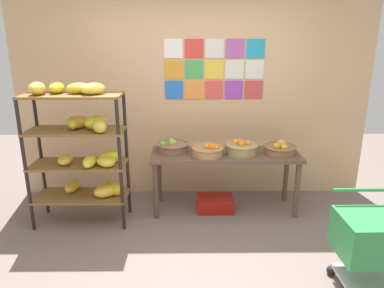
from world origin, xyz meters
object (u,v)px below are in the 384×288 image
fruit_basket_left (172,146)px  banana_shelf_unit (83,144)px  fruit_basket_right (241,147)px  fruit_basket_centre (280,148)px  display_table (225,160)px  shopping_cart (372,240)px  fruit_basket_back_left (208,150)px  produce_crate_under_table (215,204)px

fruit_basket_left → banana_shelf_unit: bearing=-158.1°
fruit_basket_right → fruit_basket_centre: size_ratio=0.98×
display_table → fruit_basket_centre: size_ratio=4.56×
display_table → shopping_cart: size_ratio=2.21×
fruit_basket_back_left → produce_crate_under_table: bearing=28.0°
fruit_basket_centre → produce_crate_under_table: (-0.73, -0.03, -0.68)m
fruit_basket_back_left → fruit_basket_right: fruit_basket_right is taller
fruit_basket_back_left → display_table: bearing=24.6°
banana_shelf_unit → fruit_basket_right: bearing=8.7°
banana_shelf_unit → display_table: 1.59m
shopping_cart → fruit_basket_centre: bearing=114.3°
banana_shelf_unit → fruit_basket_centre: 2.18m
fruit_basket_centre → produce_crate_under_table: 1.00m
fruit_basket_right → shopping_cart: fruit_basket_right is taller
display_table → fruit_basket_right: fruit_basket_right is taller
display_table → produce_crate_under_table: display_table is taller
banana_shelf_unit → fruit_basket_centre: bearing=7.1°
shopping_cart → produce_crate_under_table: bearing=138.2°
fruit_basket_right → fruit_basket_left: bearing=172.1°
fruit_basket_left → shopping_cart: (1.62, -1.50, -0.32)m
display_table → banana_shelf_unit: bearing=-169.5°
fruit_basket_right → fruit_basket_centre: 0.45m
fruit_basket_back_left → shopping_cart: fruit_basket_back_left is taller
banana_shelf_unit → shopping_cart: (2.55, -1.13, -0.45)m
display_table → fruit_basket_left: (-0.61, 0.09, 0.15)m
fruit_basket_left → fruit_basket_centre: (1.24, -0.10, 0.00)m
display_table → fruit_basket_right: (0.18, -0.02, 0.16)m
fruit_basket_back_left → fruit_basket_centre: 0.83m
fruit_basket_right → fruit_basket_centre: bearing=1.0°
display_table → produce_crate_under_table: 0.54m
fruit_basket_right → produce_crate_under_table: 0.75m
fruit_basket_right → shopping_cart: 1.65m
produce_crate_under_table → shopping_cart: shopping_cart is taller
display_table → fruit_basket_back_left: fruit_basket_back_left is taller
fruit_basket_left → fruit_basket_centre: size_ratio=1.04×
fruit_basket_centre → produce_crate_under_table: bearing=-177.7°
fruit_basket_centre → shopping_cart: fruit_basket_centre is taller
display_table → fruit_basket_left: 0.64m
fruit_basket_right → produce_crate_under_table: bearing=-175.8°
fruit_basket_centre → shopping_cart: 1.49m
fruit_basket_back_left → fruit_basket_centre: size_ratio=0.98×
fruit_basket_back_left → fruit_basket_centre: fruit_basket_back_left is taller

